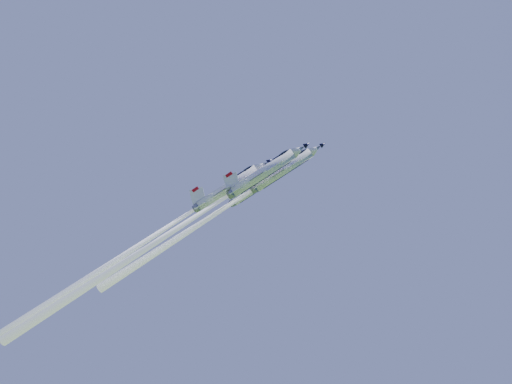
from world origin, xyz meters
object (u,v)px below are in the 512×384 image
at_px(jet_left, 203,222).
at_px(jet_right, 162,238).
at_px(jet_slot, 130,251).
at_px(jet_lead, 218,212).

bearing_deg(jet_left, jet_right, -19.33).
relative_size(jet_left, jet_slot, 0.71).
xyz_separation_m(jet_left, jet_slot, (-7.95, -12.50, -6.97)).
bearing_deg(jet_lead, jet_left, -154.79).
xyz_separation_m(jet_right, jet_slot, (-7.79, 2.17, -1.51)).
bearing_deg(jet_slot, jet_right, 55.74).
distance_m(jet_lead, jet_left, 9.13).
bearing_deg(jet_left, jet_slot, -51.15).
xyz_separation_m(jet_lead, jet_slot, (-14.28, -5.93, -7.08)).
relative_size(jet_lead, jet_left, 1.11).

